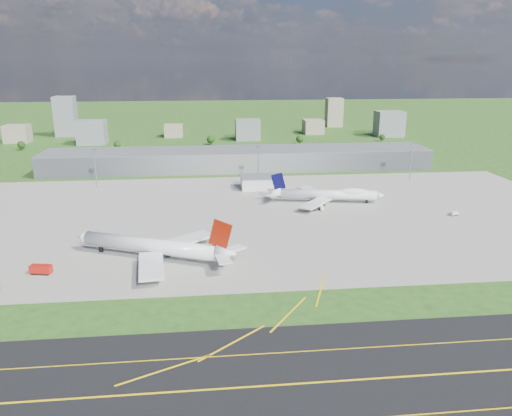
{
  "coord_description": "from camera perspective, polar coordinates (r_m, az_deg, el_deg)",
  "views": [
    {
      "loc": [
        -27.18,
        -222.23,
        83.15
      ],
      "look_at": [
        -1.14,
        24.61,
        9.0
      ],
      "focal_mm": 35.0,
      "sensor_mm": 36.0,
      "label": 1
    }
  ],
  "objects": [
    {
      "name": "bldg_e",
      "position": [
        584.56,
        14.98,
        9.29
      ],
      "size": [
        30.0,
        22.0,
        28.0
      ],
      "primitive_type": "cube",
      "color": "slate",
      "rests_on": "ground"
    },
    {
      "name": "bldg_cw",
      "position": [
        568.31,
        -9.39,
        8.71
      ],
      "size": [
        20.0,
        18.0,
        14.0
      ],
      "primitive_type": "cube",
      "color": "gray",
      "rests_on": "ground"
    },
    {
      "name": "bldg_tall_e",
      "position": [
        657.19,
        8.9,
        10.75
      ],
      "size": [
        20.0,
        18.0,
        36.0
      ],
      "primitive_type": "cube",
      "color": "gray",
      "rests_on": "ground"
    },
    {
      "name": "tree_e",
      "position": [
        512.55,
        5.02,
        7.86
      ],
      "size": [
        7.65,
        7.65,
        9.35
      ],
      "color": "#382314",
      "rests_on": "ground"
    },
    {
      "name": "terminal",
      "position": [
        395.48,
        -1.98,
        5.6
      ],
      "size": [
        300.0,
        42.0,
        15.0
      ],
      "primitive_type": "cube",
      "color": "slate",
      "rests_on": "ground"
    },
    {
      "name": "tree_far_w",
      "position": [
        527.48,
        -25.25,
        6.56
      ],
      "size": [
        7.2,
        7.2,
        8.8
      ],
      "color": "#382314",
      "rests_on": "ground"
    },
    {
      "name": "van_white_far",
      "position": [
        297.0,
        21.7,
        -0.6
      ],
      "size": [
        4.93,
        3.49,
        2.34
      ],
      "rotation": [
        0.0,
        0.0,
        0.35
      ],
      "color": "silver",
      "rests_on": "ground"
    },
    {
      "name": "apron",
      "position": [
        277.58,
        1.95,
        -0.8
      ],
      "size": [
        360.0,
        190.0,
        0.08
      ],
      "primitive_type": "cube",
      "color": "gray",
      "rests_on": "ground"
    },
    {
      "name": "tree_c",
      "position": [
        508.19,
        -5.19,
        7.82
      ],
      "size": [
        8.1,
        8.1,
        9.9
      ],
      "color": "#382314",
      "rests_on": "ground"
    },
    {
      "name": "fire_truck",
      "position": [
        219.99,
        -23.35,
        -6.5
      ],
      "size": [
        8.96,
        4.79,
        3.75
      ],
      "rotation": [
        0.0,
        0.0,
        -0.2
      ],
      "color": "#B1130C",
      "rests_on": "ground"
    },
    {
      "name": "ops_building",
      "position": [
        333.88,
        0.54,
        2.92
      ],
      "size": [
        26.0,
        16.0,
        8.0
      ],
      "primitive_type": "cube",
      "color": "silver",
      "rests_on": "ground"
    },
    {
      "name": "mast_east",
      "position": [
        373.72,
        17.37,
        5.79
      ],
      "size": [
        3.5,
        2.0,
        25.9
      ],
      "color": "gray",
      "rests_on": "ground"
    },
    {
      "name": "airliner_blue_quad",
      "position": [
        303.14,
        8.25,
        1.53
      ],
      "size": [
        69.37,
        53.82,
        18.18
      ],
      "rotation": [
        0.0,
        0.0,
        -0.17
      ],
      "color": "white",
      "rests_on": "ground"
    },
    {
      "name": "tug_yellow",
      "position": [
        218.71,
        -6.03,
        -5.55
      ],
      "size": [
        3.8,
        2.6,
        1.75
      ],
      "rotation": [
        0.0,
        0.0,
        0.18
      ],
      "color": "orange",
      "rests_on": "ground"
    },
    {
      "name": "bldg_c",
      "position": [
        539.16,
        -0.96,
        8.94
      ],
      "size": [
        26.0,
        20.0,
        22.0
      ],
      "primitive_type": "cube",
      "color": "slate",
      "rests_on": "ground"
    },
    {
      "name": "mast_west",
      "position": [
        351.15,
        -17.95,
        5.08
      ],
      "size": [
        3.5,
        2.0,
        25.9
      ],
      "color": "gray",
      "rests_on": "ground"
    },
    {
      "name": "bldg_w",
      "position": [
        538.99,
        -18.24,
        8.22
      ],
      "size": [
        28.0,
        22.0,
        24.0
      ],
      "primitive_type": "cube",
      "color": "slate",
      "rests_on": "ground"
    },
    {
      "name": "bldg_tall_w",
      "position": [
        605.05,
        -20.94,
        9.76
      ],
      "size": [
        22.0,
        20.0,
        44.0
      ],
      "primitive_type": "cube",
      "color": "slate",
      "rests_on": "ground"
    },
    {
      "name": "bldg_ce",
      "position": [
        590.99,
        6.54,
        9.22
      ],
      "size": [
        22.0,
        24.0,
        16.0
      ],
      "primitive_type": "cube",
      "color": "gray",
      "rests_on": "ground"
    },
    {
      "name": "taxiway",
      "position": [
        142.28,
        6.52,
        -19.24
      ],
      "size": [
        1400.0,
        60.0,
        0.06
      ],
      "primitive_type": "cube",
      "color": "black",
      "rests_on": "ground"
    },
    {
      "name": "airliner_red_twin",
      "position": [
        219.49,
        -11.38,
        -4.39
      ],
      "size": [
        72.85,
        54.95,
        21.11
      ],
      "rotation": [
        0.0,
        0.0,
        2.73
      ],
      "color": "white",
      "rests_on": "ground"
    },
    {
      "name": "mast_center",
      "position": [
        345.52,
        0.27,
        5.72
      ],
      "size": [
        3.5,
        2.0,
        25.9
      ],
      "color": "gray",
      "rests_on": "ground"
    },
    {
      "name": "tree_far_e",
      "position": [
        546.35,
        14.22,
        7.86
      ],
      "size": [
        6.3,
        6.3,
        7.7
      ],
      "color": "#382314",
      "rests_on": "ground"
    },
    {
      "name": "tree_w",
      "position": [
        500.38,
        -15.59,
        7.02
      ],
      "size": [
        6.75,
        6.75,
        8.25
      ],
      "color": "#382314",
      "rests_on": "ground"
    },
    {
      "name": "ground",
      "position": [
        382.37,
        -1.81,
        4.07
      ],
      "size": [
        1400.0,
        1400.0,
        0.0
      ],
      "primitive_type": "plane",
      "color": "#234A17",
      "rests_on": "ground"
    },
    {
      "name": "bldg_far_w",
      "position": [
        580.25,
        -25.62,
        7.68
      ],
      "size": [
        24.0,
        20.0,
        18.0
      ],
      "primitive_type": "cube",
      "color": "gray",
      "rests_on": "ground"
    },
    {
      "name": "van_white_near",
      "position": [
        288.1,
        7.51,
        -0.04
      ],
      "size": [
        2.11,
        4.57,
        2.36
      ],
      "rotation": [
        0.0,
        0.0,
        1.57
      ],
      "color": "silver",
      "rests_on": "ground"
    }
  ]
}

